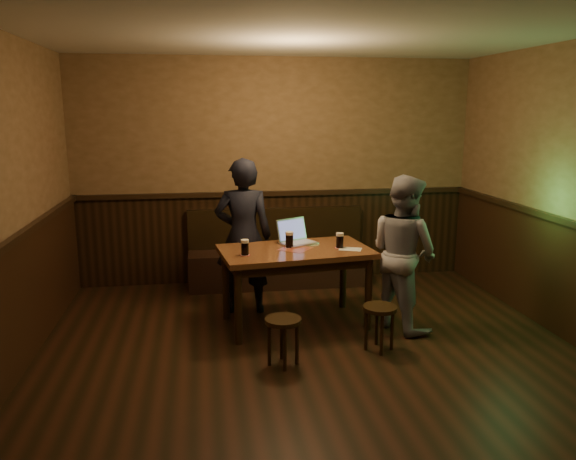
% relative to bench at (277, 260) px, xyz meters
% --- Properties ---
extents(room, '(5.04, 6.04, 2.84)m').
position_rel_bench_xyz_m(room, '(0.02, -2.53, 0.89)').
color(room, black).
rests_on(room, ground).
extents(bench, '(2.20, 0.50, 0.95)m').
position_rel_bench_xyz_m(bench, '(0.00, 0.00, 0.00)').
color(bench, black).
rests_on(bench, ground).
extents(pub_table, '(1.58, 1.03, 0.80)m').
position_rel_bench_xyz_m(pub_table, '(-0.00, -1.37, 0.38)').
color(pub_table, '#5C2A1A').
rests_on(pub_table, ground).
extents(stool_left, '(0.32, 0.32, 0.42)m').
position_rel_bench_xyz_m(stool_left, '(-0.26, -2.29, 0.03)').
color(stool_left, black).
rests_on(stool_left, ground).
extents(stool_right, '(0.35, 0.35, 0.42)m').
position_rel_bench_xyz_m(stool_right, '(0.65, -2.12, 0.03)').
color(stool_right, black).
rests_on(stool_right, ground).
extents(pint_left, '(0.10, 0.10, 0.16)m').
position_rel_bench_xyz_m(pint_left, '(-0.52, -1.54, 0.56)').
color(pint_left, '#9F1613').
rests_on(pint_left, pub_table).
extents(pint_mid, '(0.11, 0.11, 0.17)m').
position_rel_bench_xyz_m(pint_mid, '(-0.05, -1.31, 0.57)').
color(pint_mid, '#9F1613').
rests_on(pint_mid, pub_table).
extents(pint_right, '(0.10, 0.10, 0.16)m').
position_rel_bench_xyz_m(pint_right, '(0.45, -1.40, 0.56)').
color(pint_right, '#9F1613').
rests_on(pint_right, pub_table).
extents(laptop, '(0.44, 0.41, 0.25)m').
position_rel_bench_xyz_m(laptop, '(0.04, -1.12, 0.55)').
color(laptop, silver).
rests_on(laptop, pub_table).
extents(menu, '(0.26, 0.22, 0.00)m').
position_rel_bench_xyz_m(menu, '(0.54, -1.47, 0.49)').
color(menu, silver).
rests_on(menu, pub_table).
extents(person_suit, '(0.65, 0.46, 1.68)m').
position_rel_bench_xyz_m(person_suit, '(-0.48, -0.89, 0.53)').
color(person_suit, black).
rests_on(person_suit, ground).
extents(person_grey, '(0.85, 0.93, 1.55)m').
position_rel_bench_xyz_m(person_grey, '(1.05, -1.60, 0.46)').
color(person_grey, gray).
rests_on(person_grey, ground).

